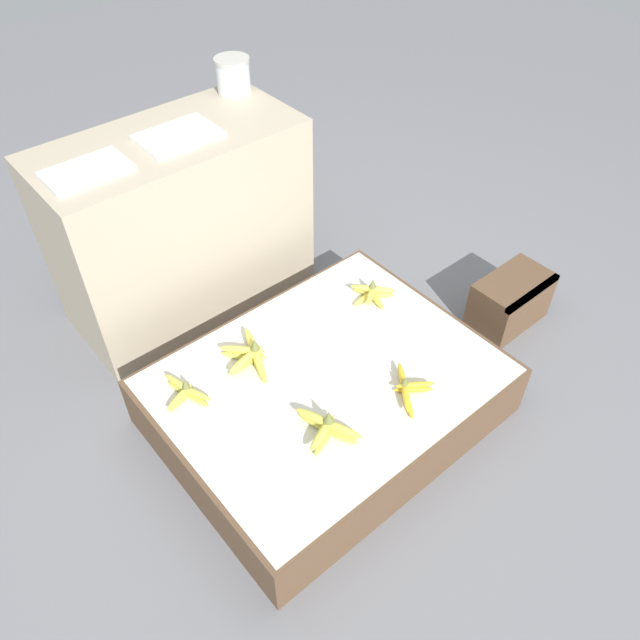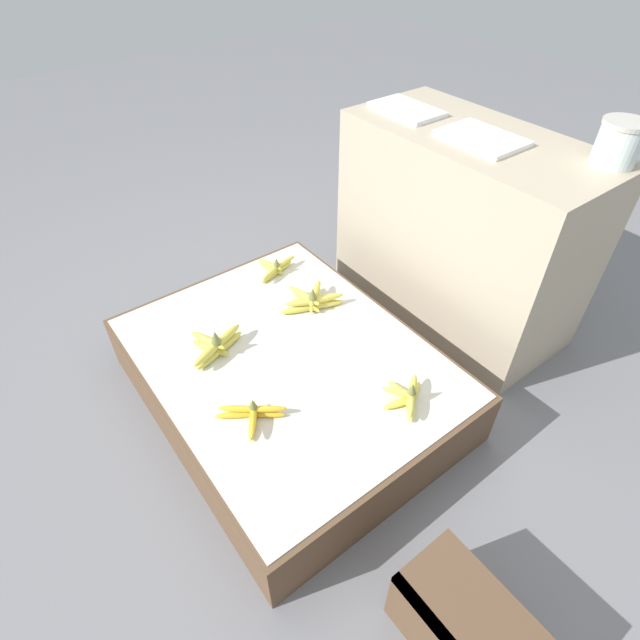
{
  "view_description": "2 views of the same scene",
  "coord_description": "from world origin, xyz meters",
  "px_view_note": "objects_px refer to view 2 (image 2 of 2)",
  "views": [
    {
      "loc": [
        -0.97,
        -1.11,
        1.96
      ],
      "look_at": [
        0.09,
        0.14,
        0.35
      ],
      "focal_mm": 35.0,
      "sensor_mm": 36.0,
      "label": 1
    },
    {
      "loc": [
        1.07,
        -0.66,
        1.54
      ],
      "look_at": [
        0.02,
        0.14,
        0.35
      ],
      "focal_mm": 28.0,
      "sensor_mm": 36.0,
      "label": 2
    }
  ],
  "objects_px": {
    "banana_bunch_middle_midleft": "(312,300)",
    "banana_bunch_middle_right": "(407,396)",
    "glass_jar": "(619,143)",
    "wooden_crate": "(464,626)",
    "banana_bunch_front_midleft": "(215,346)",
    "banana_bunch_middle_left": "(275,268)",
    "foam_tray_white": "(482,138)",
    "banana_bunch_front_midright": "(252,414)"
  },
  "relations": [
    {
      "from": "banana_bunch_front_midleft",
      "to": "banana_bunch_middle_midleft",
      "type": "relative_size",
      "value": 0.94
    },
    {
      "from": "banana_bunch_middle_midleft",
      "to": "foam_tray_white",
      "type": "height_order",
      "value": "foam_tray_white"
    },
    {
      "from": "banana_bunch_middle_midleft",
      "to": "banana_bunch_middle_right",
      "type": "bearing_deg",
      "value": -3.88
    },
    {
      "from": "wooden_crate",
      "to": "glass_jar",
      "type": "bearing_deg",
      "value": 115.5
    },
    {
      "from": "banana_bunch_front_midright",
      "to": "banana_bunch_middle_right",
      "type": "bearing_deg",
      "value": 60.78
    },
    {
      "from": "wooden_crate",
      "to": "banana_bunch_middle_midleft",
      "type": "distance_m",
      "value": 1.19
    },
    {
      "from": "banana_bunch_front_midleft",
      "to": "banana_bunch_middle_midleft",
      "type": "height_order",
      "value": "banana_bunch_front_midleft"
    },
    {
      "from": "glass_jar",
      "to": "foam_tray_white",
      "type": "distance_m",
      "value": 0.43
    },
    {
      "from": "banana_bunch_front_midright",
      "to": "banana_bunch_middle_left",
      "type": "relative_size",
      "value": 0.99
    },
    {
      "from": "foam_tray_white",
      "to": "banana_bunch_front_midright",
      "type": "bearing_deg",
      "value": -82.14
    },
    {
      "from": "banana_bunch_middle_midleft",
      "to": "banana_bunch_middle_right",
      "type": "height_order",
      "value": "banana_bunch_middle_midleft"
    },
    {
      "from": "glass_jar",
      "to": "banana_bunch_front_midleft",
      "type": "bearing_deg",
      "value": -114.18
    },
    {
      "from": "banana_bunch_middle_midleft",
      "to": "foam_tray_white",
      "type": "xyz_separation_m",
      "value": [
        0.18,
        0.64,
        0.56
      ]
    },
    {
      "from": "banana_bunch_middle_right",
      "to": "banana_bunch_middle_left",
      "type": "bearing_deg",
      "value": 176.95
    },
    {
      "from": "banana_bunch_front_midright",
      "to": "banana_bunch_middle_midleft",
      "type": "distance_m",
      "value": 0.59
    },
    {
      "from": "banana_bunch_middle_right",
      "to": "foam_tray_white",
      "type": "xyz_separation_m",
      "value": [
        -0.4,
        0.68,
        0.56
      ]
    },
    {
      "from": "wooden_crate",
      "to": "banana_bunch_middle_midleft",
      "type": "bearing_deg",
      "value": 162.56
    },
    {
      "from": "wooden_crate",
      "to": "banana_bunch_middle_right",
      "type": "bearing_deg",
      "value": 150.08
    },
    {
      "from": "banana_bunch_front_midleft",
      "to": "glass_jar",
      "type": "bearing_deg",
      "value": 65.82
    },
    {
      "from": "banana_bunch_middle_midleft",
      "to": "glass_jar",
      "type": "relative_size",
      "value": 1.74
    },
    {
      "from": "banana_bunch_front_midright",
      "to": "glass_jar",
      "type": "relative_size",
      "value": 1.4
    },
    {
      "from": "banana_bunch_middle_left",
      "to": "banana_bunch_front_midright",
      "type": "bearing_deg",
      "value": -38.67
    },
    {
      "from": "wooden_crate",
      "to": "banana_bunch_front_midright",
      "type": "bearing_deg",
      "value": -170.9
    },
    {
      "from": "banana_bunch_front_midright",
      "to": "banana_bunch_front_midleft",
      "type": "bearing_deg",
      "value": 171.44
    },
    {
      "from": "wooden_crate",
      "to": "banana_bunch_middle_left",
      "type": "bearing_deg",
      "value": 165.6
    },
    {
      "from": "banana_bunch_front_midleft",
      "to": "banana_bunch_middle_left",
      "type": "bearing_deg",
      "value": 122.24
    },
    {
      "from": "banana_bunch_middle_midleft",
      "to": "banana_bunch_middle_left",
      "type": "bearing_deg",
      "value": 178.7
    },
    {
      "from": "banana_bunch_front_midleft",
      "to": "glass_jar",
      "type": "distance_m",
      "value": 1.51
    },
    {
      "from": "banana_bunch_front_midright",
      "to": "banana_bunch_middle_right",
      "type": "relative_size",
      "value": 1.14
    },
    {
      "from": "wooden_crate",
      "to": "banana_bunch_front_midright",
      "type": "distance_m",
      "value": 0.82
    },
    {
      "from": "banana_bunch_middle_left",
      "to": "banana_bunch_middle_midleft",
      "type": "bearing_deg",
      "value": -1.3
    },
    {
      "from": "glass_jar",
      "to": "foam_tray_white",
      "type": "height_order",
      "value": "glass_jar"
    },
    {
      "from": "wooden_crate",
      "to": "glass_jar",
      "type": "xyz_separation_m",
      "value": [
        -0.56,
        1.18,
        0.77
      ]
    },
    {
      "from": "wooden_crate",
      "to": "foam_tray_white",
      "type": "height_order",
      "value": "foam_tray_white"
    },
    {
      "from": "wooden_crate",
      "to": "banana_bunch_front_midleft",
      "type": "xyz_separation_m",
      "value": [
        -1.13,
        -0.08,
        0.15
      ]
    },
    {
      "from": "banana_bunch_middle_left",
      "to": "glass_jar",
      "type": "relative_size",
      "value": 1.42
    },
    {
      "from": "banana_bunch_front_midright",
      "to": "banana_bunch_middle_midleft",
      "type": "relative_size",
      "value": 0.81
    },
    {
      "from": "banana_bunch_middle_left",
      "to": "foam_tray_white",
      "type": "height_order",
      "value": "foam_tray_white"
    },
    {
      "from": "banana_bunch_front_midleft",
      "to": "banana_bunch_middle_midleft",
      "type": "xyz_separation_m",
      "value": [
        0.0,
        0.43,
        -0.0
      ]
    },
    {
      "from": "banana_bunch_front_midleft",
      "to": "banana_bunch_middle_right",
      "type": "xyz_separation_m",
      "value": [
        0.58,
        0.39,
        -0.01
      ]
    },
    {
      "from": "banana_bunch_front_midleft",
      "to": "foam_tray_white",
      "type": "height_order",
      "value": "foam_tray_white"
    },
    {
      "from": "wooden_crate",
      "to": "banana_bunch_middle_right",
      "type": "relative_size",
      "value": 1.9
    }
  ]
}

